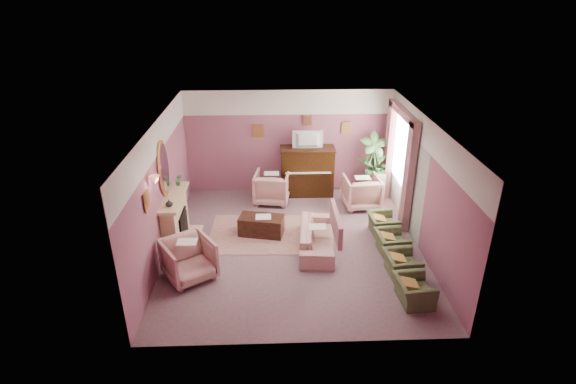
{
  "coord_description": "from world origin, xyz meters",
  "views": [
    {
      "loc": [
        -0.44,
        -8.54,
        5.27
      ],
      "look_at": [
        -0.11,
        0.4,
        1.11
      ],
      "focal_mm": 28.0,
      "sensor_mm": 36.0,
      "label": 1
    }
  ],
  "objects_px": {
    "floral_armchair_left": "(272,186)",
    "floral_armchair_front": "(189,258)",
    "piano": "(307,172)",
    "side_table": "(377,184)",
    "floral_armchair_right": "(362,190)",
    "olive_chair_a": "(414,287)",
    "coffee_table": "(261,226)",
    "olive_chair_d": "(383,221)",
    "olive_chair_b": "(402,261)",
    "television": "(308,139)",
    "sofa": "(317,233)",
    "olive_chair_c": "(392,240)"
  },
  "relations": [
    {
      "from": "olive_chair_a",
      "to": "coffee_table",
      "type": "bearing_deg",
      "value": 137.88
    },
    {
      "from": "olive_chair_b",
      "to": "sofa",
      "type": "bearing_deg",
      "value": 145.71
    },
    {
      "from": "piano",
      "to": "olive_chair_d",
      "type": "xyz_separation_m",
      "value": [
        1.58,
        -2.25,
        -0.34
      ]
    },
    {
      "from": "sofa",
      "to": "floral_armchair_right",
      "type": "bearing_deg",
      "value": 56.04
    },
    {
      "from": "floral_armchair_left",
      "to": "side_table",
      "type": "height_order",
      "value": "floral_armchair_left"
    },
    {
      "from": "floral_armchair_right",
      "to": "olive_chair_a",
      "type": "relative_size",
      "value": 1.26
    },
    {
      "from": "olive_chair_d",
      "to": "floral_armchair_front",
      "type": "bearing_deg",
      "value": -159.45
    },
    {
      "from": "coffee_table",
      "to": "floral_armchair_left",
      "type": "distance_m",
      "value": 1.74
    },
    {
      "from": "piano",
      "to": "side_table",
      "type": "height_order",
      "value": "piano"
    },
    {
      "from": "sofa",
      "to": "olive_chair_d",
      "type": "relative_size",
      "value": 2.55
    },
    {
      "from": "piano",
      "to": "floral_armchair_right",
      "type": "distance_m",
      "value": 1.59
    },
    {
      "from": "olive_chair_b",
      "to": "coffee_table",
      "type": "bearing_deg",
      "value": 148.58
    },
    {
      "from": "floral_armchair_front",
      "to": "sofa",
      "type": "bearing_deg",
      "value": 21.0
    },
    {
      "from": "olive_chair_a",
      "to": "olive_chair_d",
      "type": "bearing_deg",
      "value": 90.0
    },
    {
      "from": "olive_chair_c",
      "to": "television",
      "type": "bearing_deg",
      "value": 117.66
    },
    {
      "from": "olive_chair_d",
      "to": "olive_chair_c",
      "type": "bearing_deg",
      "value": -90.0
    },
    {
      "from": "sofa",
      "to": "olive_chair_a",
      "type": "height_order",
      "value": "sofa"
    },
    {
      "from": "coffee_table",
      "to": "olive_chair_a",
      "type": "height_order",
      "value": "olive_chair_a"
    },
    {
      "from": "piano",
      "to": "floral_armchair_front",
      "type": "xyz_separation_m",
      "value": [
        -2.59,
        -3.81,
        -0.19
      ]
    },
    {
      "from": "piano",
      "to": "olive_chair_c",
      "type": "relative_size",
      "value": 1.93
    },
    {
      "from": "sofa",
      "to": "olive_chair_b",
      "type": "distance_m",
      "value": 1.91
    },
    {
      "from": "sofa",
      "to": "floral_armchair_front",
      "type": "xyz_separation_m",
      "value": [
        -2.6,
        -1.0,
        0.08
      ]
    },
    {
      "from": "piano",
      "to": "floral_armchair_front",
      "type": "bearing_deg",
      "value": -124.21
    },
    {
      "from": "floral_armchair_right",
      "to": "olive_chair_b",
      "type": "distance_m",
      "value": 3.07
    },
    {
      "from": "sofa",
      "to": "side_table",
      "type": "bearing_deg",
      "value": 54.29
    },
    {
      "from": "television",
      "to": "floral_armchair_front",
      "type": "relative_size",
      "value": 0.88
    },
    {
      "from": "floral_armchair_right",
      "to": "olive_chair_a",
      "type": "distance_m",
      "value": 3.89
    },
    {
      "from": "television",
      "to": "olive_chair_b",
      "type": "xyz_separation_m",
      "value": [
        1.58,
        -3.84,
        -1.29
      ]
    },
    {
      "from": "floral_armchair_right",
      "to": "olive_chair_c",
      "type": "bearing_deg",
      "value": -83.95
    },
    {
      "from": "piano",
      "to": "floral_armchair_left",
      "type": "xyz_separation_m",
      "value": [
        -0.97,
        -0.47,
        -0.19
      ]
    },
    {
      "from": "olive_chair_c",
      "to": "sofa",
      "type": "bearing_deg",
      "value": 170.86
    },
    {
      "from": "olive_chair_b",
      "to": "floral_armchair_front",
      "type": "bearing_deg",
      "value": 178.95
    },
    {
      "from": "coffee_table",
      "to": "side_table",
      "type": "xyz_separation_m",
      "value": [
        3.1,
        1.98,
        0.12
      ]
    },
    {
      "from": "piano",
      "to": "side_table",
      "type": "relative_size",
      "value": 2.0
    },
    {
      "from": "coffee_table",
      "to": "floral_armchair_right",
      "type": "height_order",
      "value": "floral_armchair_right"
    },
    {
      "from": "piano",
      "to": "olive_chair_b",
      "type": "height_order",
      "value": "piano"
    },
    {
      "from": "television",
      "to": "sofa",
      "type": "distance_m",
      "value": 3.02
    },
    {
      "from": "television",
      "to": "olive_chair_c",
      "type": "bearing_deg",
      "value": -62.34
    },
    {
      "from": "floral_armchair_left",
      "to": "floral_armchair_front",
      "type": "xyz_separation_m",
      "value": [
        -1.63,
        -3.34,
        0.0
      ]
    },
    {
      "from": "olive_chair_a",
      "to": "olive_chair_d",
      "type": "distance_m",
      "value": 2.46
    },
    {
      "from": "television",
      "to": "olive_chair_a",
      "type": "height_order",
      "value": "television"
    },
    {
      "from": "floral_armchair_left",
      "to": "olive_chair_b",
      "type": "height_order",
      "value": "floral_armchair_left"
    },
    {
      "from": "side_table",
      "to": "television",
      "type": "bearing_deg",
      "value": 175.61
    },
    {
      "from": "piano",
      "to": "floral_armchair_front",
      "type": "relative_size",
      "value": 1.53
    },
    {
      "from": "floral_armchair_left",
      "to": "floral_armchair_front",
      "type": "height_order",
      "value": "same"
    },
    {
      "from": "coffee_table",
      "to": "floral_armchair_right",
      "type": "distance_m",
      "value": 2.9
    },
    {
      "from": "television",
      "to": "floral_armchair_right",
      "type": "distance_m",
      "value": 1.93
    },
    {
      "from": "floral_armchair_right",
      "to": "sofa",
      "type": "bearing_deg",
      "value": -123.96
    },
    {
      "from": "olive_chair_c",
      "to": "olive_chair_a",
      "type": "bearing_deg",
      "value": -90.0
    },
    {
      "from": "olive_chair_d",
      "to": "side_table",
      "type": "relative_size",
      "value": 1.04
    }
  ]
}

